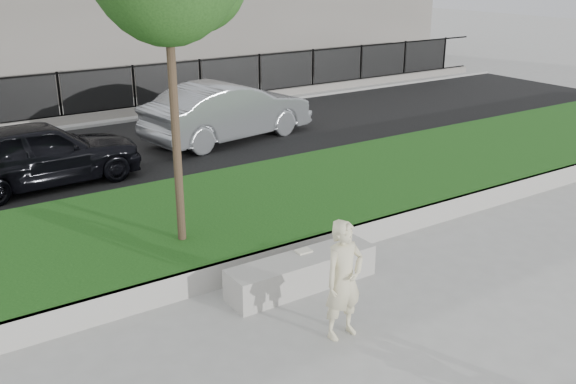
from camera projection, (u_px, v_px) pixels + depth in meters
ground at (335, 292)px, 9.30m from camera, size 90.00×90.00×0.00m
grass_bank at (234, 215)px, 11.59m from camera, size 34.00×4.00×0.40m
grass_kerb at (295, 254)px, 10.05m from camera, size 34.00×0.08×0.40m
street at (127, 153)px, 15.96m from camera, size 34.00×7.00×0.04m
far_pavement at (74, 117)px, 19.47m from camera, size 34.00×3.00×0.12m
iron_fence at (82, 107)px, 18.52m from camera, size 32.00×0.30×1.50m
stone_bench at (302, 272)px, 9.37m from camera, size 2.32×0.58×0.47m
man at (344, 280)px, 7.98m from camera, size 0.58×0.39×1.57m
book at (304, 251)px, 9.47m from camera, size 0.23×0.17×0.03m
car_dark at (40, 153)px, 13.38m from camera, size 4.21×1.88×1.41m
car_silver at (228, 111)px, 16.85m from camera, size 4.85×2.37×1.53m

